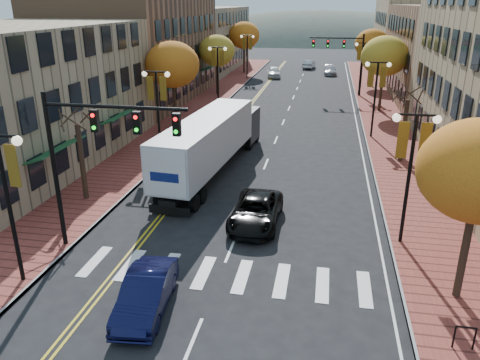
% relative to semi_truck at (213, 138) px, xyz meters
% --- Properties ---
extents(ground, '(200.00, 200.00, 0.00)m').
position_rel_semi_truck_xyz_m(ground, '(3.14, -13.94, -2.22)').
color(ground, black).
rests_on(ground, ground).
extents(sidewalk_left, '(4.00, 85.00, 0.15)m').
position_rel_semi_truck_xyz_m(sidewalk_left, '(-5.86, 18.56, -2.15)').
color(sidewalk_left, brown).
rests_on(sidewalk_left, ground).
extents(sidewalk_right, '(4.00, 85.00, 0.15)m').
position_rel_semi_truck_xyz_m(sidewalk_right, '(12.14, 18.56, -2.15)').
color(sidewalk_right, brown).
rests_on(sidewalk_right, ground).
extents(building_left_near, '(12.00, 22.00, 9.00)m').
position_rel_semi_truck_xyz_m(building_left_near, '(-13.86, -0.94, 2.28)').
color(building_left_near, '#9E8966').
rests_on(building_left_near, ground).
extents(building_left_mid, '(12.00, 24.00, 11.00)m').
position_rel_semi_truck_xyz_m(building_left_mid, '(-13.86, 22.06, 3.28)').
color(building_left_mid, brown).
rests_on(building_left_mid, ground).
extents(building_left_far, '(12.00, 26.00, 9.50)m').
position_rel_semi_truck_xyz_m(building_left_far, '(-13.86, 47.06, 2.53)').
color(building_left_far, '#9E8966').
rests_on(building_left_far, ground).
extents(building_right_mid, '(15.00, 24.00, 10.00)m').
position_rel_semi_truck_xyz_m(building_right_mid, '(21.64, 28.06, 2.78)').
color(building_right_mid, brown).
rests_on(building_right_mid, ground).
extents(building_right_far, '(15.00, 20.00, 11.00)m').
position_rel_semi_truck_xyz_m(building_right_far, '(21.64, 50.06, 3.28)').
color(building_right_far, '#9E8966').
rests_on(building_right_far, ground).
extents(tree_left_a, '(0.28, 0.28, 4.20)m').
position_rel_semi_truck_xyz_m(tree_left_a, '(-5.86, -5.94, 0.03)').
color(tree_left_a, '#382619').
rests_on(tree_left_a, sidewalk_left).
extents(tree_left_b, '(4.48, 4.48, 7.21)m').
position_rel_semi_truck_xyz_m(tree_left_b, '(-5.86, 10.06, 3.22)').
color(tree_left_b, '#382619').
rests_on(tree_left_b, sidewalk_left).
extents(tree_left_c, '(4.16, 4.16, 6.69)m').
position_rel_semi_truck_xyz_m(tree_left_c, '(-5.86, 26.06, 2.83)').
color(tree_left_c, '#382619').
rests_on(tree_left_c, sidewalk_left).
extents(tree_left_d, '(4.61, 4.61, 7.42)m').
position_rel_semi_truck_xyz_m(tree_left_d, '(-5.86, 44.06, 3.38)').
color(tree_left_d, '#382619').
rests_on(tree_left_d, sidewalk_left).
extents(tree_right_a, '(4.16, 4.16, 6.69)m').
position_rel_semi_truck_xyz_m(tree_right_a, '(12.14, -11.94, 2.83)').
color(tree_right_a, '#382619').
rests_on(tree_right_a, sidewalk_right).
extents(tree_right_b, '(0.28, 0.28, 4.20)m').
position_rel_semi_truck_xyz_m(tree_right_b, '(12.14, 4.06, 0.03)').
color(tree_right_b, '#382619').
rests_on(tree_right_b, sidewalk_right).
extents(tree_right_c, '(4.48, 4.48, 7.21)m').
position_rel_semi_truck_xyz_m(tree_right_c, '(12.14, 20.06, 3.22)').
color(tree_right_c, '#382619').
rests_on(tree_right_c, sidewalk_right).
extents(tree_right_d, '(4.35, 4.35, 7.00)m').
position_rel_semi_truck_xyz_m(tree_right_d, '(12.14, 36.06, 3.07)').
color(tree_right_d, '#382619').
rests_on(tree_right_d, sidewalk_right).
extents(lamp_left_a, '(1.96, 0.36, 6.05)m').
position_rel_semi_truck_xyz_m(lamp_left_a, '(-4.36, -13.94, 2.07)').
color(lamp_left_a, black).
rests_on(lamp_left_a, ground).
extents(lamp_left_b, '(1.96, 0.36, 6.05)m').
position_rel_semi_truck_xyz_m(lamp_left_b, '(-4.36, 2.06, 2.07)').
color(lamp_left_b, black).
rests_on(lamp_left_b, ground).
extents(lamp_left_c, '(1.96, 0.36, 6.05)m').
position_rel_semi_truck_xyz_m(lamp_left_c, '(-4.36, 20.06, 2.07)').
color(lamp_left_c, black).
rests_on(lamp_left_c, ground).
extents(lamp_left_d, '(1.96, 0.36, 6.05)m').
position_rel_semi_truck_xyz_m(lamp_left_d, '(-4.36, 38.06, 2.07)').
color(lamp_left_d, black).
rests_on(lamp_left_d, ground).
extents(lamp_right_a, '(1.96, 0.36, 6.05)m').
position_rel_semi_truck_xyz_m(lamp_right_a, '(10.64, -7.94, 2.07)').
color(lamp_right_a, black).
rests_on(lamp_right_a, ground).
extents(lamp_right_b, '(1.96, 0.36, 6.05)m').
position_rel_semi_truck_xyz_m(lamp_right_b, '(10.64, 10.06, 2.07)').
color(lamp_right_b, black).
rests_on(lamp_right_b, ground).
extents(lamp_right_c, '(1.96, 0.36, 6.05)m').
position_rel_semi_truck_xyz_m(lamp_right_c, '(10.64, 28.06, 2.07)').
color(lamp_right_c, black).
rests_on(lamp_right_c, ground).
extents(traffic_mast_near, '(6.10, 0.35, 7.00)m').
position_rel_semi_truck_xyz_m(traffic_mast_near, '(-2.33, -10.94, 2.70)').
color(traffic_mast_near, black).
rests_on(traffic_mast_near, ground).
extents(traffic_mast_far, '(6.10, 0.34, 7.00)m').
position_rel_semi_truck_xyz_m(traffic_mast_far, '(8.62, 28.06, 2.70)').
color(traffic_mast_far, black).
rests_on(traffic_mast_far, ground).
extents(semi_truck, '(3.79, 15.36, 3.80)m').
position_rel_semi_truck_xyz_m(semi_truck, '(0.00, 0.00, 0.00)').
color(semi_truck, black).
rests_on(semi_truck, ground).
extents(navy_sedan, '(1.88, 4.35, 1.39)m').
position_rel_semi_truck_xyz_m(navy_sedan, '(1.07, -14.68, -1.52)').
color(navy_sedan, black).
rests_on(navy_sedan, ground).
extents(black_suv, '(2.34, 4.96, 1.37)m').
position_rel_semi_truck_xyz_m(black_suv, '(3.85, -7.11, -1.54)').
color(black_suv, black).
rests_on(black_suv, ground).
extents(car_far_white, '(2.30, 4.67, 1.53)m').
position_rel_semi_truck_xyz_m(car_far_white, '(-0.85, 40.92, -1.46)').
color(car_far_white, white).
rests_on(car_far_white, ground).
extents(car_far_silver, '(1.92, 4.45, 1.28)m').
position_rel_semi_truck_xyz_m(car_far_silver, '(7.16, 44.82, -1.58)').
color(car_far_silver, '#A8A7AF').
rests_on(car_far_silver, ground).
extents(car_far_oncoming, '(2.02, 4.37, 1.39)m').
position_rel_semi_truck_xyz_m(car_far_oncoming, '(3.68, 51.38, -1.53)').
color(car_far_oncoming, '#B2B3BB').
rests_on(car_far_oncoming, ground).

